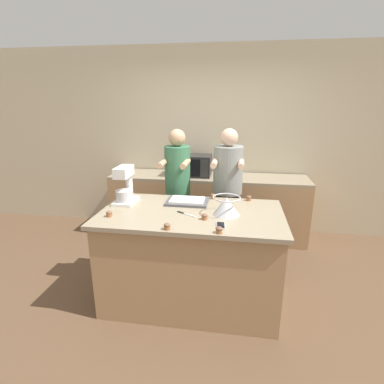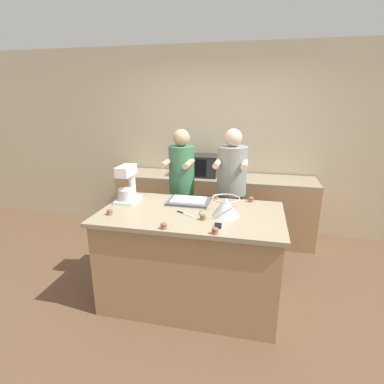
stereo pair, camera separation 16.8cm
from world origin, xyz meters
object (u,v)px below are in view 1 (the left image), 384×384
(baking_tray, at_px, (187,201))
(cupcake_5, at_px, (249,198))
(person_right, at_px, (227,196))
(microwave_oven, at_px, (192,165))
(cupcake_3, at_px, (205,216))
(cupcake_2, at_px, (219,230))
(cell_phone, at_px, (221,226))
(cupcake_0, at_px, (167,226))
(mixing_bowl, at_px, (226,205))
(cupcake_1, at_px, (213,196))
(cupcake_4, at_px, (109,214))
(knife, at_px, (185,214))
(stand_mixer, at_px, (125,187))
(person_left, at_px, (178,194))

(baking_tray, bearing_deg, cupcake_5, 15.40)
(person_right, distance_m, microwave_oven, 0.96)
(cupcake_3, bearing_deg, cupcake_2, -61.23)
(cell_phone, xyz_separation_m, cupcake_0, (-0.43, -0.13, 0.02))
(mixing_bowl, relative_size, cupcake_1, 4.64)
(baking_tray, bearing_deg, cupcake_0, -94.38)
(mixing_bowl, distance_m, cupcake_4, 1.06)
(person_right, distance_m, mixing_bowl, 0.81)
(person_right, xyz_separation_m, cupcake_5, (0.24, -0.35, 0.11))
(knife, bearing_deg, stand_mixer, 160.92)
(person_right, bearing_deg, cupcake_2, -90.73)
(person_left, bearing_deg, cupcake_4, -112.95)
(cupcake_0, bearing_deg, cupcake_5, 51.37)
(baking_tray, distance_m, cupcake_4, 0.79)
(baking_tray, relative_size, microwave_oven, 0.79)
(cupcake_3, bearing_deg, person_right, 80.31)
(stand_mixer, distance_m, cupcake_5, 1.27)
(microwave_oven, relative_size, cupcake_3, 9.68)
(person_right, xyz_separation_m, microwave_oven, (-0.53, 0.77, 0.19))
(person_left, bearing_deg, cupcake_1, -37.32)
(cell_phone, height_order, cupcake_4, cupcake_4)
(cell_phone, bearing_deg, knife, 146.46)
(mixing_bowl, height_order, cell_phone, mixing_bowl)
(person_right, distance_m, cupcake_4, 1.43)
(cupcake_3, height_order, cupcake_5, same)
(cupcake_3, distance_m, cupcake_5, 0.70)
(cupcake_3, bearing_deg, microwave_oven, 102.29)
(person_left, height_order, cell_phone, person_left)
(person_left, distance_m, microwave_oven, 0.80)
(mixing_bowl, xyz_separation_m, baking_tray, (-0.41, 0.27, -0.07))
(baking_tray, distance_m, knife, 0.32)
(mixing_bowl, distance_m, cupcake_5, 0.49)
(cupcake_2, bearing_deg, stand_mixer, 149.28)
(cupcake_2, distance_m, cupcake_4, 1.02)
(cupcake_3, distance_m, cupcake_4, 0.86)
(baking_tray, distance_m, cupcake_3, 0.47)
(stand_mixer, relative_size, cell_phone, 2.51)
(mixing_bowl, bearing_deg, knife, -173.01)
(stand_mixer, height_order, cupcake_2, stand_mixer)
(stand_mixer, bearing_deg, cupcake_4, -91.54)
(person_right, height_order, knife, person_right)
(cupcake_0, bearing_deg, person_right, 69.97)
(person_left, distance_m, cupcake_2, 1.33)
(cupcake_4, bearing_deg, cupcake_5, 27.36)
(cell_phone, bearing_deg, cupcake_0, -162.91)
(microwave_oven, distance_m, cupcake_2, 2.04)
(cell_phone, bearing_deg, stand_mixer, 155.58)
(person_left, relative_size, cupcake_5, 29.85)
(cupcake_2, distance_m, cupcake_3, 0.30)
(baking_tray, distance_m, cupcake_0, 0.67)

